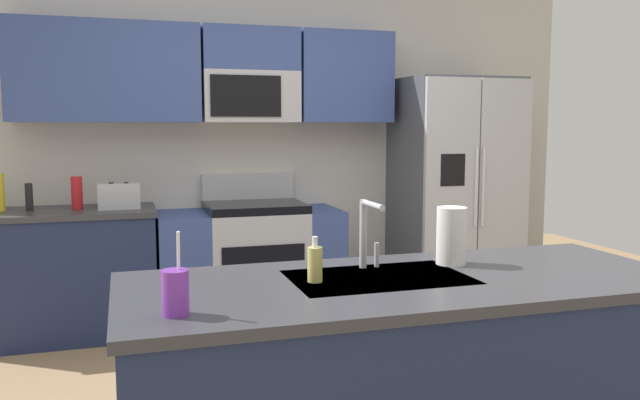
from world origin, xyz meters
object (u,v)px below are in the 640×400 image
Objects in this scene: toaster at (119,196)px; bottle_red at (77,193)px; drink_cup_purple at (175,292)px; paper_towel_roll at (451,236)px; pepper_mill at (29,197)px; range_oven at (251,263)px; refrigerator at (455,194)px; sink_faucet at (367,228)px; soap_dispenser at (315,264)px.

bottle_red is at bearing 167.62° from toaster.
drink_cup_purple is 1.09× the size of paper_towel_roll.
pepper_mill is 0.78× the size of paper_towel_roll.
range_oven is 4.86× the size of toaster.
range_oven is at bearing 177.54° from refrigerator.
sink_faucet is 1.08× the size of drink_cup_purple.
paper_towel_roll reaches higher than soap_dispenser.
pepper_mill is at bearing -177.90° from bottle_red.
paper_towel_roll reaches higher than bottle_red.
refrigerator is 6.56× the size of sink_faucet.
range_oven is 5.21× the size of drink_cup_purple.
refrigerator reaches higher than drink_cup_purple.
soap_dispenser is at bearing -73.94° from toaster.
refrigerator reaches higher than paper_towel_roll.
paper_towel_roll is at bearing -59.96° from toaster.
bottle_red is (-2.88, 0.08, 0.09)m from refrigerator.
refrigerator is 6.61× the size of toaster.
refrigerator is 9.83× the size of pepper_mill.
range_oven is 2.91m from drink_cup_purple.
bottle_red reaches higher than toaster.
pepper_mill is 2.80m from sink_faucet.
refrigerator reaches higher than pepper_mill.
pepper_mill is at bearing 123.42° from sink_faucet.
pepper_mill is at bearing 129.14° from paper_towel_roll.
toaster is 1.24× the size of bottle_red.
bottle_red reaches higher than pepper_mill.
bottle_red is (0.30, 0.01, 0.02)m from pepper_mill.
bottle_red reaches higher than soap_dispenser.
sink_faucet is at bearing -125.94° from refrigerator.
pepper_mill is (-1.51, -0.00, 0.55)m from range_oven.
range_oven reaches higher than toaster.
drink_cup_purple is at bearing -80.81° from bottle_red.
toaster is at bearing 120.04° from paper_towel_roll.
range_oven is at bearing -0.41° from bottle_red.
sink_faucet is at bearing -62.19° from bottle_red.
toaster is 1.49× the size of pepper_mill.
paper_towel_roll is at bearing -119.15° from refrigerator.
drink_cup_purple is at bearing -151.89° from soap_dispenser.
toaster is (-0.93, -0.05, 0.55)m from range_oven.
sink_faucet is 0.31m from soap_dispenser.
refrigerator is at bearing -1.25° from pepper_mill.
paper_towel_roll is at bearing 11.34° from soap_dispenser.
refrigerator is at bearing 54.06° from sink_faucet.
soap_dispenser is at bearing -151.63° from sink_faucet.
soap_dispenser is (0.53, 0.28, -0.00)m from drink_cup_purple.
pepper_mill is 0.67× the size of sink_faucet.
sink_faucet is at bearing 28.37° from soap_dispenser.
pepper_mill is 0.72× the size of drink_cup_purple.
soap_dispenser is (-0.23, -2.48, 0.53)m from range_oven.
refrigerator is 2.60m from toaster.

